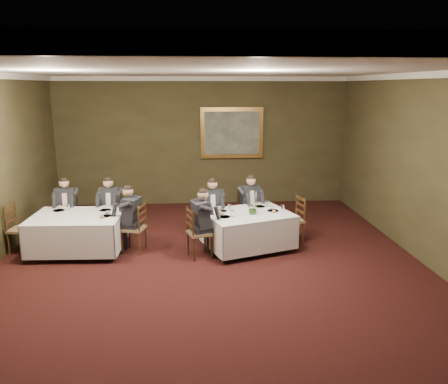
{
  "coord_description": "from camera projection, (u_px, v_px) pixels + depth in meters",
  "views": [
    {
      "loc": [
        -0.3,
        -7.06,
        3.25
      ],
      "look_at": [
        0.34,
        1.54,
        1.15
      ],
      "focal_mm": 35.0,
      "sensor_mm": 36.0,
      "label": 1
    }
  ],
  "objects": [
    {
      "name": "chair_sec_backleft",
      "position": [
        69.0,
        225.0,
        9.59
      ],
      "size": [
        0.46,
        0.44,
        1.0
      ],
      "rotation": [
        0.0,
        0.0,
        3.18
      ],
      "color": "olive",
      "rests_on": "ground"
    },
    {
      "name": "right_wall",
      "position": [
        443.0,
        176.0,
        7.51
      ],
      "size": [
        0.1,
        10.0,
        3.5
      ],
      "primitive_type": "cube",
      "color": "#362F1B",
      "rests_on": "ground"
    },
    {
      "name": "diner_sec_endright",
      "position": [
        134.0,
        227.0,
        8.71
      ],
      "size": [
        0.57,
        0.51,
        1.35
      ],
      "rotation": [
        0.0,
        0.0,
        1.32
      ],
      "color": "black",
      "rests_on": "chair_sec_endright"
    },
    {
      "name": "painting",
      "position": [
        232.0,
        133.0,
        12.0
      ],
      "size": [
        1.72,
        0.09,
        1.39
      ],
      "color": "#E6AC54",
      "rests_on": "back_wall"
    },
    {
      "name": "diner_sec_backright",
      "position": [
        111.0,
        214.0,
        9.56
      ],
      "size": [
        0.46,
        0.53,
        1.35
      ],
      "rotation": [
        0.0,
        0.0,
        3.0
      ],
      "color": "black",
      "rests_on": "chair_sec_backright"
    },
    {
      "name": "diner_main_backright",
      "position": [
        249.0,
        212.0,
        9.76
      ],
      "size": [
        0.53,
        0.58,
        1.35
      ],
      "rotation": [
        0.0,
        0.0,
        3.47
      ],
      "color": "black",
      "rests_on": "chair_main_backright"
    },
    {
      "name": "ceiling",
      "position": [
        210.0,
        70.0,
        6.81
      ],
      "size": [
        8.0,
        10.0,
        0.1
      ],
      "primitive_type": "cube",
      "color": "silver",
      "rests_on": "back_wall"
    },
    {
      "name": "front_wall",
      "position": [
        251.0,
        369.0,
        2.37
      ],
      "size": [
        8.0,
        0.1,
        3.5
      ],
      "primitive_type": "cube",
      "color": "#362F1B",
      "rests_on": "ground"
    },
    {
      "name": "chair_sec_backright",
      "position": [
        112.0,
        224.0,
        9.62
      ],
      "size": [
        0.49,
        0.48,
        1.0
      ],
      "rotation": [
        0.0,
        0.0,
        3.0
      ],
      "color": "olive",
      "rests_on": "ground"
    },
    {
      "name": "diner_sec_backleft",
      "position": [
        68.0,
        215.0,
        9.53
      ],
      "size": [
        0.43,
        0.5,
        1.35
      ],
      "rotation": [
        0.0,
        0.0,
        3.18
      ],
      "color": "black",
      "rests_on": "chair_sec_backleft"
    },
    {
      "name": "chair_sec_endright",
      "position": [
        135.0,
        238.0,
        8.76
      ],
      "size": [
        0.52,
        0.53,
        1.0
      ],
      "rotation": [
        0.0,
        0.0,
        1.32
      ],
      "color": "olive",
      "rests_on": "ground"
    },
    {
      "name": "diner_main_backleft",
      "position": [
        212.0,
        216.0,
        9.42
      ],
      "size": [
        0.46,
        0.53,
        1.35
      ],
      "rotation": [
        0.0,
        0.0,
        3.27
      ],
      "color": "black",
      "rests_on": "chair_main_backleft"
    },
    {
      "name": "centerpiece",
      "position": [
        253.0,
        208.0,
        8.67
      ],
      "size": [
        0.24,
        0.21,
        0.27
      ],
      "primitive_type": "imported",
      "rotation": [
        0.0,
        0.0,
        0.02
      ],
      "color": "#2D5926",
      "rests_on": "table_main"
    },
    {
      "name": "table_main",
      "position": [
        248.0,
        228.0,
        8.85
      ],
      "size": [
        1.99,
        1.75,
        0.67
      ],
      "rotation": [
        0.0,
        0.0,
        0.33
      ],
      "color": "black",
      "rests_on": "ground"
    },
    {
      "name": "chair_main_backright",
      "position": [
        249.0,
        221.0,
        9.83
      ],
      "size": [
        0.55,
        0.54,
        1.0
      ],
      "rotation": [
        0.0,
        0.0,
        3.47
      ],
      "color": "olive",
      "rests_on": "ground"
    },
    {
      "name": "chair_main_endright",
      "position": [
        292.0,
        229.0,
        9.29
      ],
      "size": [
        0.51,
        0.52,
        1.0
      ],
      "rotation": [
        0.0,
        0.0,
        1.8
      ],
      "color": "olive",
      "rests_on": "ground"
    },
    {
      "name": "table_second",
      "position": [
        78.0,
        230.0,
        8.69
      ],
      "size": [
        1.82,
        1.42,
        0.67
      ],
      "rotation": [
        0.0,
        0.0,
        -0.04
      ],
      "color": "black",
      "rests_on": "ground"
    },
    {
      "name": "chair_sec_endleft",
      "position": [
        22.0,
        239.0,
        8.69
      ],
      "size": [
        0.48,
        0.5,
        1.0
      ],
      "rotation": [
        0.0,
        0.0,
        -1.72
      ],
      "color": "olive",
      "rests_on": "ground"
    },
    {
      "name": "crown_molding",
      "position": [
        210.0,
        73.0,
        6.82
      ],
      "size": [
        8.0,
        10.0,
        0.12
      ],
      "color": "white",
      "rests_on": "back_wall"
    },
    {
      "name": "chair_main_backleft",
      "position": [
        212.0,
        226.0,
        9.48
      ],
      "size": [
        0.49,
        0.47,
        1.0
      ],
      "rotation": [
        0.0,
        0.0,
        3.27
      ],
      "color": "olive",
      "rests_on": "ground"
    },
    {
      "name": "diner_main_endleft",
      "position": [
        200.0,
        231.0,
        8.43
      ],
      "size": [
        0.58,
        0.53,
        1.35
      ],
      "rotation": [
        0.0,
        0.0,
        -1.25
      ],
      "color": "black",
      "rests_on": "chair_main_endleft"
    },
    {
      "name": "candlestick",
      "position": [
        256.0,
        204.0,
        8.84
      ],
      "size": [
        0.06,
        0.06,
        0.43
      ],
      "color": "gold",
      "rests_on": "table_main"
    },
    {
      "name": "back_wall",
      "position": [
        203.0,
        142.0,
        12.06
      ],
      "size": [
        8.0,
        0.1,
        3.5
      ],
      "primitive_type": "cube",
      "color": "#362F1B",
      "rests_on": "ground"
    },
    {
      "name": "chair_main_endleft",
      "position": [
        199.0,
        243.0,
        8.48
      ],
      "size": [
        0.54,
        0.55,
        1.0
      ],
      "rotation": [
        0.0,
        0.0,
        -1.25
      ],
      "color": "olive",
      "rests_on": "ground"
    },
    {
      "name": "ground",
      "position": [
        211.0,
        277.0,
        7.63
      ],
      "size": [
        10.0,
        10.0,
        0.0
      ],
      "primitive_type": "plane",
      "color": "black",
      "rests_on": "ground"
    },
    {
      "name": "place_setting_table_second",
      "position": [
        61.0,
        208.0,
        8.98
      ],
      "size": [
        0.33,
        0.31,
        0.14
      ],
      "color": "white",
      "rests_on": "table_second"
    },
    {
      "name": "place_setting_table_main",
      "position": [
        223.0,
        209.0,
        8.94
      ],
      "size": [
        0.33,
        0.31,
        0.14
      ],
      "color": "white",
      "rests_on": "table_main"
    }
  ]
}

